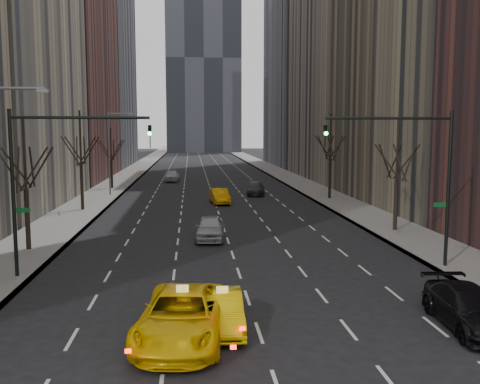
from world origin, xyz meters
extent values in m
cube|color=slate|center=(-12.25, 70.00, 0.07)|extent=(4.50, 320.00, 0.15)
cube|color=slate|center=(12.25, 70.00, 0.07)|extent=(4.50, 320.00, 0.15)
cube|color=brown|center=(-21.50, 66.00, 22.00)|extent=(14.00, 28.00, 44.00)
cube|color=slate|center=(-21.50, 96.00, 30.00)|extent=(14.00, 30.00, 60.00)
cube|color=#9D9178|center=(21.50, 64.00, 25.00)|extent=(14.00, 28.00, 50.00)
cube|color=slate|center=(21.50, 95.00, 29.00)|extent=(14.00, 30.00, 58.00)
cylinder|color=black|center=(-12.00, 18.00, 1.93)|extent=(0.28, 0.28, 3.57)
cylinder|color=black|center=(-12.00, 18.00, 5.84)|extent=(0.16, 0.16, 4.25)
cylinder|color=black|center=(-11.85, 18.85, 4.95)|extent=(0.42, 1.80, 2.52)
cylinder|color=black|center=(-11.19, 18.29, 4.95)|extent=(1.74, 0.72, 2.52)
cylinder|color=black|center=(-11.34, 17.45, 4.95)|extent=(1.46, 1.25, 2.52)
cylinder|color=black|center=(-12.15, 17.15, 4.95)|extent=(0.42, 1.80, 2.52)
cylinder|color=black|center=(-12.81, 17.71, 4.95)|extent=(1.74, 0.72, 2.52)
cylinder|color=black|center=(-12.66, 18.55, 4.95)|extent=(1.46, 1.25, 2.52)
cylinder|color=black|center=(-12.00, 34.00, 2.15)|extent=(0.28, 0.28, 3.99)
cylinder|color=black|center=(-12.00, 34.00, 6.52)|extent=(0.16, 0.16, 4.75)
cylinder|color=black|center=(-11.85, 34.85, 5.37)|extent=(0.42, 1.80, 2.52)
cylinder|color=black|center=(-11.19, 34.29, 5.37)|extent=(1.74, 0.72, 2.52)
cylinder|color=black|center=(-11.34, 33.45, 5.37)|extent=(1.46, 1.25, 2.52)
cylinder|color=black|center=(-12.15, 33.15, 5.37)|extent=(0.42, 1.80, 2.52)
cylinder|color=black|center=(-12.81, 33.71, 5.37)|extent=(1.74, 0.72, 2.52)
cylinder|color=black|center=(-12.66, 34.55, 5.37)|extent=(1.46, 1.25, 2.52)
cylinder|color=black|center=(-12.00, 52.00, 1.83)|extent=(0.28, 0.28, 3.36)
cylinder|color=black|center=(-12.00, 52.00, 5.51)|extent=(0.16, 0.16, 4.00)
cylinder|color=black|center=(-11.85, 52.85, 4.74)|extent=(0.42, 1.80, 2.52)
cylinder|color=black|center=(-11.19, 52.29, 4.74)|extent=(1.74, 0.72, 2.52)
cylinder|color=black|center=(-11.34, 51.45, 4.74)|extent=(1.46, 1.25, 2.52)
cylinder|color=black|center=(-12.15, 51.15, 4.74)|extent=(0.42, 1.80, 2.52)
cylinder|color=black|center=(-12.81, 51.71, 4.74)|extent=(1.74, 0.72, 2.52)
cylinder|color=black|center=(-12.66, 52.55, 4.74)|extent=(1.46, 1.25, 2.52)
cylinder|color=black|center=(12.00, 22.00, 1.93)|extent=(0.28, 0.28, 3.57)
cylinder|color=black|center=(12.00, 22.00, 5.84)|extent=(0.16, 0.16, 4.25)
cylinder|color=black|center=(12.15, 22.85, 4.95)|extent=(0.42, 1.80, 2.52)
cylinder|color=black|center=(12.81, 22.29, 4.95)|extent=(1.74, 0.72, 2.52)
cylinder|color=black|center=(12.66, 21.45, 4.95)|extent=(1.46, 1.25, 2.52)
cylinder|color=black|center=(11.85, 21.15, 4.95)|extent=(0.42, 1.80, 2.52)
cylinder|color=black|center=(11.19, 21.71, 4.95)|extent=(1.74, 0.72, 2.52)
cylinder|color=black|center=(11.34, 22.55, 4.95)|extent=(1.46, 1.25, 2.52)
cylinder|color=black|center=(12.00, 40.00, 2.15)|extent=(0.28, 0.28, 3.99)
cylinder|color=black|center=(12.00, 40.00, 6.52)|extent=(0.16, 0.16, 4.75)
cylinder|color=black|center=(12.15, 40.85, 5.37)|extent=(0.42, 1.80, 2.52)
cylinder|color=black|center=(12.81, 40.29, 5.37)|extent=(1.74, 0.72, 2.52)
cylinder|color=black|center=(12.66, 39.45, 5.37)|extent=(1.46, 1.25, 2.52)
cylinder|color=black|center=(11.85, 39.15, 5.37)|extent=(0.42, 1.80, 2.52)
cylinder|color=black|center=(11.19, 39.71, 5.37)|extent=(1.74, 0.72, 2.52)
cylinder|color=black|center=(11.34, 40.55, 5.37)|extent=(1.46, 1.25, 2.52)
cylinder|color=black|center=(-10.80, 12.00, 4.15)|extent=(0.18, 0.18, 8.00)
cylinder|color=black|center=(-7.55, 12.00, 7.75)|extent=(6.50, 0.14, 0.14)
imported|color=black|center=(-4.30, 12.00, 6.85)|extent=(0.18, 0.22, 1.10)
sphere|color=#0CFF33|center=(-4.30, 11.82, 7.00)|extent=(0.20, 0.20, 0.20)
cube|color=#0C5926|center=(-10.40, 12.00, 3.35)|extent=(0.70, 0.04, 0.22)
cylinder|color=black|center=(10.80, 12.00, 4.15)|extent=(0.18, 0.18, 8.00)
cylinder|color=black|center=(7.55, 12.00, 7.75)|extent=(6.50, 0.14, 0.14)
imported|color=black|center=(4.30, 12.00, 6.85)|extent=(0.18, 0.22, 1.10)
sphere|color=#0CFF33|center=(4.30, 11.82, 7.00)|extent=(0.20, 0.20, 0.20)
cube|color=#0C5926|center=(10.40, 12.00, 3.35)|extent=(0.70, 0.04, 0.22)
cylinder|color=slate|center=(-9.90, 10.00, 8.95)|extent=(2.60, 0.14, 0.14)
cube|color=slate|center=(-8.70, 10.00, 8.85)|extent=(0.50, 0.22, 0.15)
cylinder|color=slate|center=(-11.20, 45.00, 4.65)|extent=(0.16, 0.16, 9.00)
cylinder|color=slate|center=(-9.90, 45.00, 8.95)|extent=(2.60, 0.14, 0.14)
cube|color=slate|center=(-8.70, 45.00, 8.85)|extent=(0.50, 0.22, 0.15)
imported|color=yellow|center=(-2.71, 3.59, 0.85)|extent=(3.53, 6.39, 1.70)
imported|color=#E5BB04|center=(-1.27, 4.51, 0.67)|extent=(1.44, 4.09, 1.35)
imported|color=#9C9FA4|center=(-1.14, 20.51, 0.78)|extent=(2.14, 4.69, 1.56)
imported|color=black|center=(7.65, 3.81, 0.73)|extent=(2.37, 5.18, 1.47)
imported|color=orange|center=(0.40, 37.81, 0.74)|extent=(2.00, 4.61, 1.47)
imported|color=#2F2F34|center=(4.78, 44.58, 0.70)|extent=(2.54, 5.05, 1.41)
imported|color=silver|center=(-4.99, 61.35, 0.81)|extent=(2.14, 4.84, 1.62)
camera|label=1|loc=(-2.34, -14.13, 7.14)|focal=40.00mm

